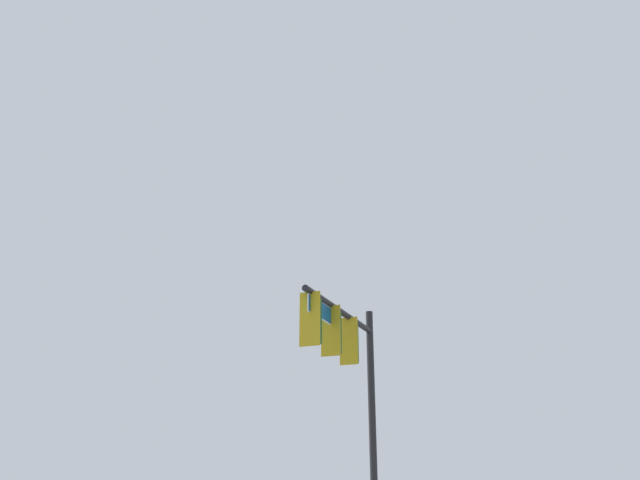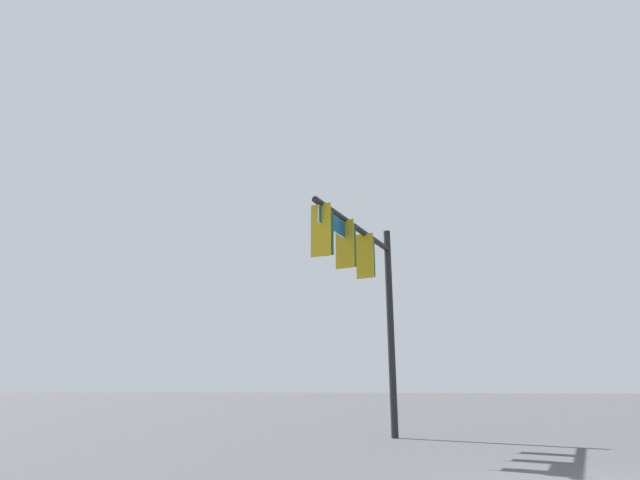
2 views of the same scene
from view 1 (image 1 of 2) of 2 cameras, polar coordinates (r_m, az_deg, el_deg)
signal_pole_near at (r=16.99m, az=2.46°, el=-10.58°), size 5.04×0.71×6.25m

